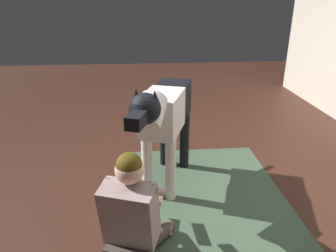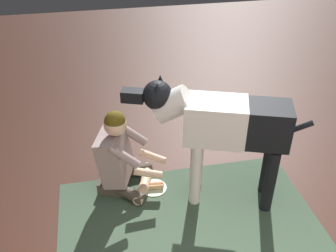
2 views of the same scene
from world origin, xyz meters
TOP-DOWN VIEW (x-y plane):
  - ground_plane at (0.00, 0.00)m, footprint 13.22×13.22m
  - area_rug at (0.27, 0.06)m, footprint 2.30×1.63m
  - person_sitting_on_floor at (0.81, -0.62)m, footprint 0.70×0.60m
  - large_dog at (-0.07, -0.31)m, footprint 1.55×0.68m
  - hot_dog_on_plate at (0.50, -0.52)m, footprint 0.25×0.25m

SIDE VIEW (x-z plane):
  - ground_plane at x=0.00m, z-range 0.00..0.00m
  - area_rug at x=0.27m, z-range 0.00..0.01m
  - hot_dog_on_plate at x=0.50m, z-range -0.01..0.06m
  - person_sitting_on_floor at x=0.81m, z-range -0.08..0.78m
  - large_dog at x=-0.07m, z-range 0.20..1.41m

